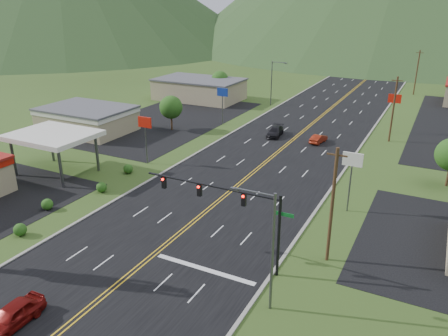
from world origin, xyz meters
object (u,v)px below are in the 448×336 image
at_px(streetlight_west, 273,80).
at_px(traffic_signal, 232,205).
at_px(gas_canopy, 53,136).
at_px(car_red_near, 12,316).
at_px(car_dark_mid, 275,132).
at_px(car_red_far, 318,139).
at_px(streetlight_east, 268,244).

bearing_deg(streetlight_west, traffic_signal, -72.03).
bearing_deg(streetlight_west, gas_canopy, -102.13).
height_order(car_red_near, car_dark_mid, car_red_near).
relative_size(traffic_signal, car_red_far, 3.35).
xyz_separation_m(streetlight_east, car_red_far, (-7.22, 39.22, -4.54)).
bearing_deg(car_red_near, gas_canopy, 129.29).
bearing_deg(car_red_far, car_red_near, 90.19).
distance_m(car_red_near, car_dark_mid, 49.10).
distance_m(car_red_near, car_red_far, 49.33).
bearing_deg(streetlight_west, car_red_near, -83.08).
height_order(streetlight_east, car_red_near, streetlight_east).
distance_m(gas_canopy, car_red_near, 28.89).
relative_size(traffic_signal, streetlight_west, 1.46).
xyz_separation_m(streetlight_west, car_dark_mid, (8.49, -20.48, -4.46)).
height_order(car_red_near, car_red_far, car_red_near).
xyz_separation_m(streetlight_west, car_red_near, (8.45, -69.58, -4.39)).
relative_size(traffic_signal, car_dark_mid, 2.65).
xyz_separation_m(gas_canopy, car_dark_mid, (18.81, 27.52, -4.15)).
bearing_deg(car_red_far, streetlight_east, 109.00).
relative_size(streetlight_west, car_dark_mid, 1.82).
distance_m(traffic_signal, gas_canopy, 29.59).
bearing_deg(streetlight_west, car_dark_mid, -67.50).
xyz_separation_m(traffic_signal, streetlight_west, (-18.16, 56.00, -0.15)).
distance_m(streetlight_west, gas_canopy, 49.10).
bearing_deg(streetlight_east, car_red_far, 100.42).
height_order(streetlight_west, car_dark_mid, streetlight_west).
bearing_deg(streetlight_east, gas_canopy, 160.12).
relative_size(streetlight_east, gas_canopy, 0.90).
distance_m(streetlight_east, car_red_near, 17.85).
relative_size(streetlight_west, gas_canopy, 0.90).
height_order(car_dark_mid, car_red_far, car_dark_mid).
distance_m(streetlight_west, car_dark_mid, 22.62).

